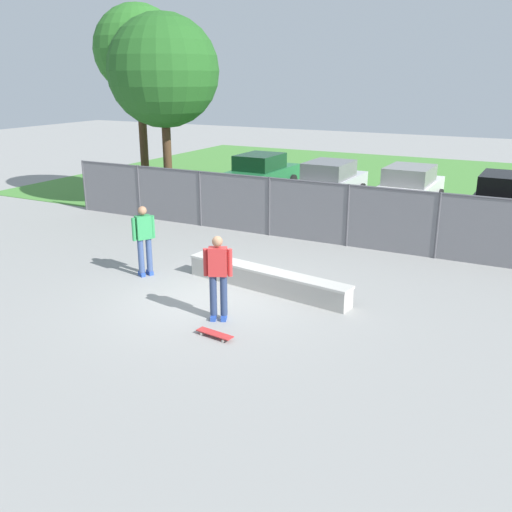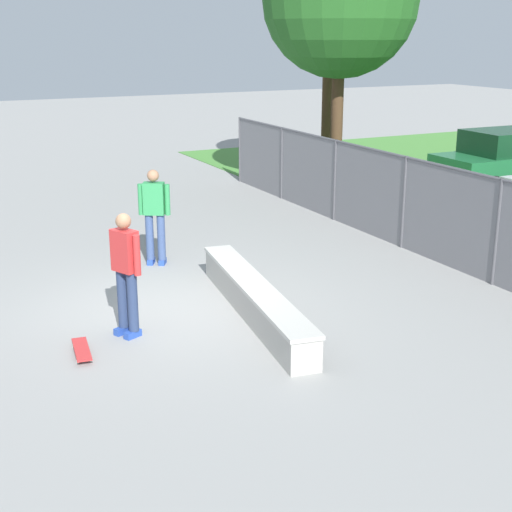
{
  "view_description": "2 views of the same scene",
  "coord_description": "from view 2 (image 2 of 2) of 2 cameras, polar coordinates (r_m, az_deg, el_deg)",
  "views": [
    {
      "loc": [
        6.39,
        -10.18,
        4.92
      ],
      "look_at": [
        0.56,
        1.05,
        0.85
      ],
      "focal_mm": 39.62,
      "sensor_mm": 36.0,
      "label": 1
    },
    {
      "loc": [
        10.36,
        -3.58,
        4.23
      ],
      "look_at": [
        0.94,
        1.09,
        1.02
      ],
      "focal_mm": 51.63,
      "sensor_mm": 36.0,
      "label": 2
    }
  ],
  "objects": [
    {
      "name": "ground_plane",
      "position": [
        11.75,
        -6.85,
        -4.27
      ],
      "size": [
        80.0,
        80.0,
        0.0
      ],
      "primitive_type": "plane",
      "color": "gray"
    },
    {
      "name": "concrete_ledge",
      "position": [
        11.39,
        -0.11,
        -3.41
      ],
      "size": [
        4.43,
        1.12,
        0.52
      ],
      "color": "#A8A59E",
      "rests_on": "ground"
    },
    {
      "name": "skateboarder",
      "position": [
        10.6,
        -10.05,
        -1.01
      ],
      "size": [
        0.56,
        0.39,
        1.82
      ],
      "color": "#2647A5",
      "rests_on": "ground"
    },
    {
      "name": "skateboard",
      "position": [
        10.41,
        -13.35,
        -7.07
      ],
      "size": [
        0.82,
        0.3,
        0.09
      ],
      "color": "red",
      "rests_on": "ground"
    },
    {
      "name": "chainlink_fence",
      "position": [
        14.17,
        14.59,
        3.31
      ],
      "size": [
        18.22,
        0.07,
        1.88
      ],
      "color": "#4C4C51",
      "rests_on": "ground"
    },
    {
      "name": "car_green",
      "position": [
        21.75,
        18.89,
        7.08
      ],
      "size": [
        2.08,
        4.23,
        1.66
      ],
      "color": "#1E6638",
      "rests_on": "ground"
    },
    {
      "name": "bystander",
      "position": [
        13.84,
        -7.87,
        3.34
      ],
      "size": [
        0.41,
        0.53,
        1.82
      ],
      "color": "#2647A5",
      "rests_on": "ground"
    }
  ]
}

